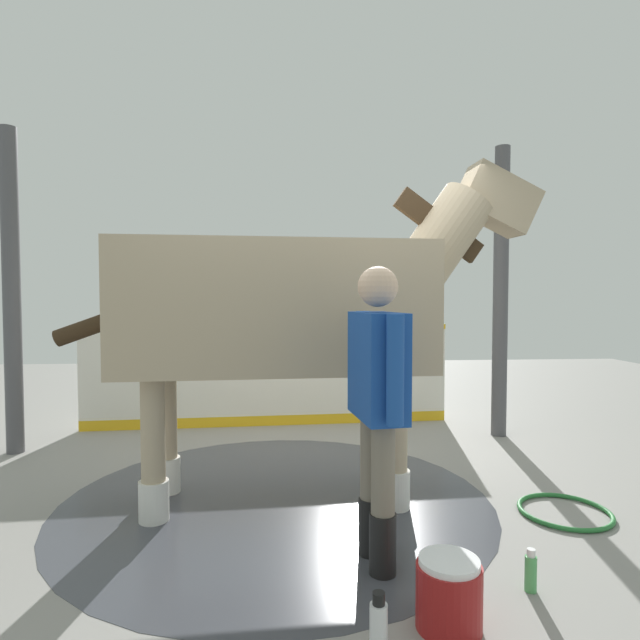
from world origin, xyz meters
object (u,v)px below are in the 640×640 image
handler (377,393)px  bottle_shampoo (379,628)px  bottle_spray (531,572)px  hose_coil (565,511)px  horse (293,309)px  wash_bucket (449,594)px

handler → bottle_shampoo: bearing=73.2°
handler → bottle_spray: bearing=149.4°
hose_coil → bottle_spray: bearing=141.7°
hose_coil → horse: bearing=77.9°
wash_bucket → bottle_spray: 0.58m
horse → bottle_shampoo: bearing=-82.2°
bottle_spray → hose_coil: bottle_spray is taller
bottle_spray → hose_coil: size_ratio=0.35×
bottle_shampoo → hose_coil: (1.30, -1.57, -0.11)m
wash_bucket → bottle_shampoo: wash_bucket is taller
horse → handler: horse is taller
bottle_shampoo → handler: bearing=-10.1°
handler → hose_coil: 1.81m
bottle_spray → hose_coil: bearing=-38.3°
wash_bucket → bottle_shampoo: 0.39m
handler → bottle_shampoo: 1.14m
bottle_spray → hose_coil: 1.13m
wash_bucket → hose_coil: bearing=-46.9°
bottle_shampoo → wash_bucket: bearing=-65.1°
horse → bottle_shampoo: 2.17m
bottle_shampoo → hose_coil: 2.04m
horse → wash_bucket: (-1.54, -0.68, -1.27)m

